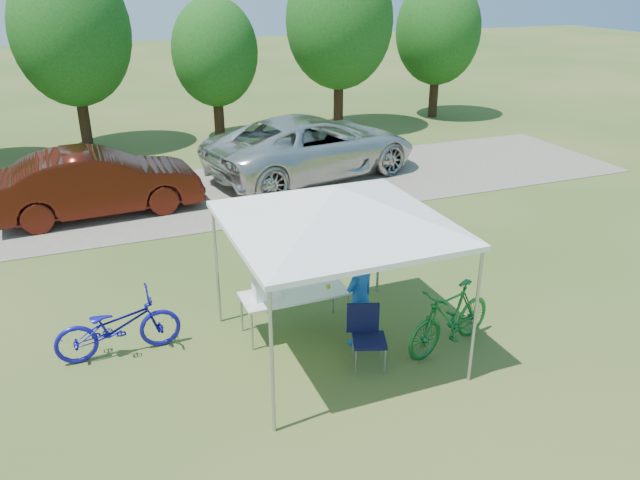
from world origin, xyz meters
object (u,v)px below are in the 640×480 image
object	(u,v)px
cyclist	(360,298)
folding_table	(294,295)
cooler	(266,289)
sedan	(98,182)
bike_blue	(118,326)
minivan	(313,146)
bike_green	(450,317)
folding_chair	(366,330)

from	to	relation	value
cyclist	folding_table	bearing A→B (deg)	-65.13
cooler	sedan	size ratio (longest dim) A/B	0.09
bike_blue	minivan	distance (m)	9.73
cooler	bike_blue	size ratio (longest dim) A/B	0.23
bike_blue	sedan	world-z (taller)	sedan
folding_table	sedan	xyz separation A→B (m)	(-2.60, 6.90, 0.15)
sedan	bike_green	bearing A→B (deg)	-153.84
cyclist	sedan	distance (m)	8.36
folding_table	sedan	size ratio (longest dim) A/B	0.36
folding_table	bike_green	world-z (taller)	bike_green
minivan	sedan	world-z (taller)	minivan
folding_table	bike_green	bearing A→B (deg)	-33.38
cyclist	bike_blue	xyz separation A→B (m)	(-3.61, 1.08, -0.31)
folding_chair	sedan	distance (m)	8.82
cooler	bike_green	world-z (taller)	bike_green
folding_chair	folding_table	bearing A→B (deg)	138.18
cooler	sedan	bearing A→B (deg)	107.19
bike_green	minivan	distance (m)	9.36
folding_table	folding_chair	size ratio (longest dim) A/B	1.80
minivan	folding_chair	bearing A→B (deg)	150.16
folding_chair	cyclist	xyz separation A→B (m)	(0.15, 0.56, 0.24)
folding_table	sedan	bearing A→B (deg)	110.67
bike_green	sedan	size ratio (longest dim) A/B	0.37
bike_green	folding_chair	bearing A→B (deg)	-110.42
cyclist	bike_blue	world-z (taller)	cyclist
minivan	cyclist	bearing A→B (deg)	150.06
folding_table	bike_blue	bearing A→B (deg)	172.48
folding_table	minivan	size ratio (longest dim) A/B	0.28
cyclist	bike_green	distance (m)	1.45
folding_chair	cooler	world-z (taller)	cooler
bike_green	sedan	distance (m)	9.53
folding_chair	bike_blue	size ratio (longest dim) A/B	0.51
minivan	bike_blue	bearing A→B (deg)	127.24
cooler	sedan	distance (m)	7.22
folding_chair	bike_green	size ratio (longest dim) A/B	0.53
folding_table	bike_green	xyz separation A→B (m)	(2.10, -1.38, -0.12)
folding_chair	minivan	xyz separation A→B (m)	(2.70, 9.17, 0.33)
folding_table	minivan	xyz separation A→B (m)	(3.39, 7.88, 0.23)
minivan	sedan	xyz separation A→B (m)	(-5.99, -0.99, -0.08)
bike_blue	bike_green	distance (m)	5.18
bike_green	cyclist	bearing A→B (deg)	-134.12
folding_table	folding_chair	world-z (taller)	folding_chair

